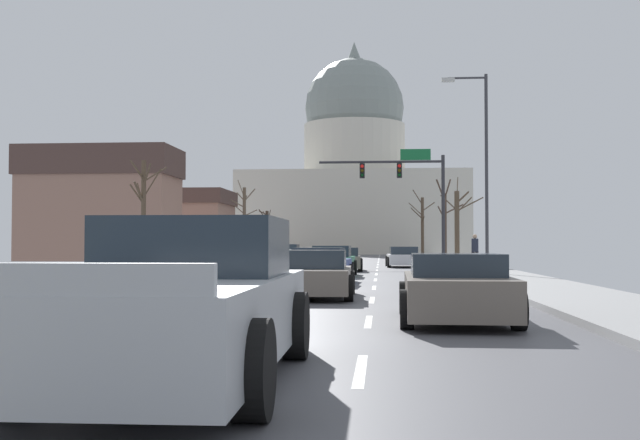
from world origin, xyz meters
TOP-DOWN VIEW (x-y plane):
  - ground at (0.00, -0.00)m, footprint 20.00×180.00m
  - signal_gantry at (5.44, 15.94)m, footprint 7.91×0.41m
  - street_lamp_right at (7.98, 0.51)m, footprint 1.96×0.24m
  - capitol_building at (0.00, 73.96)m, footprint 30.26×20.33m
  - sedan_near_00 at (5.01, 12.78)m, footprint 2.08×4.49m
  - sedan_near_01 at (1.74, 6.29)m, footprint 2.18×4.42m
  - sedan_near_02 at (1.65, 0.08)m, footprint 1.98×4.45m
  - sedan_near_03 at (1.62, -6.10)m, footprint 2.17×4.47m
  - sedan_near_04 at (1.98, -12.93)m, footprint 2.19×4.33m
  - sedan_near_05 at (5.04, -18.77)m, footprint 2.04×4.33m
  - pickup_truck_near_06 at (1.73, -24.87)m, footprint 2.30×5.36m
  - sedan_oncoming_00 at (-5.31, 22.96)m, footprint 1.98×4.71m
  - sedan_oncoming_01 at (-5.27, 33.98)m, footprint 2.13×4.49m
  - sedan_oncoming_02 at (-5.27, 42.56)m, footprint 2.09×4.47m
  - flank_building_00 at (-18.49, 45.76)m, footprint 13.12×9.10m
  - flank_building_01 at (-18.93, 27.91)m, footprint 12.29×6.51m
  - bare_tree_00 at (8.39, 24.85)m, footprint 2.12×2.52m
  - bare_tree_01 at (-8.56, 49.24)m, footprint 1.88×2.21m
  - bare_tree_02 at (7.92, 46.86)m, footprint 2.80×2.18m
  - bare_tree_03 at (-7.91, 31.96)m, footprint 2.22×2.16m
  - bare_tree_04 at (8.78, 19.05)m, footprint 2.83×1.49m
  - bare_tree_05 at (-8.87, 7.31)m, footprint 1.58×2.60m
  - pedestrian_00 at (8.35, 5.97)m, footprint 0.35×0.34m
  - bicycle_parked at (8.10, 3.60)m, footprint 0.12×1.77m

SIDE VIEW (x-z plane):
  - ground at x=0.00m, z-range -0.08..0.12m
  - bicycle_parked at x=8.10m, z-range 0.06..0.91m
  - sedan_near_00 at x=5.01m, z-range -0.04..1.15m
  - sedan_near_01 at x=1.74m, z-range -0.03..1.14m
  - sedan_near_04 at x=1.98m, z-range -0.04..1.17m
  - sedan_near_05 at x=5.04m, z-range -0.03..1.17m
  - sedan_oncoming_00 at x=-5.31m, z-range -0.04..1.21m
  - sedan_oncoming_01 at x=-5.27m, z-range -0.04..1.22m
  - sedan_near_03 at x=1.62m, z-range -0.03..1.21m
  - sedan_near_02 at x=1.65m, z-range -0.05..1.24m
  - sedan_oncoming_02 at x=-5.27m, z-range -0.04..1.27m
  - pickup_truck_near_06 at x=1.73m, z-range -0.08..1.57m
  - pedestrian_00 at x=8.35m, z-range 0.24..1.94m
  - bare_tree_01 at x=-8.56m, z-range 0.24..5.15m
  - bare_tree_04 at x=8.78m, z-range -0.17..5.59m
  - bare_tree_00 at x=8.39m, z-range -0.08..5.87m
  - bare_tree_05 at x=-8.87m, z-range 0.47..6.14m
  - bare_tree_03 at x=-7.91m, z-range 0.07..6.64m
  - bare_tree_02 at x=7.92m, z-range -0.02..6.76m
  - flank_building_00 at x=-18.49m, z-range 0.05..6.93m
  - flank_building_01 at x=-18.93m, z-range 0.07..9.20m
  - street_lamp_right at x=7.98m, z-range 0.84..9.31m
  - signal_gantry at x=5.44m, z-range 1.65..8.85m
  - capitol_building at x=0.00m, z-range -4.56..25.03m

